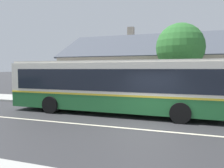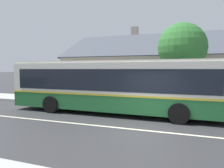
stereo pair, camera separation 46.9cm
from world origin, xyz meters
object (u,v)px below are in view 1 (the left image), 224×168
(bench_down_street, at_px, (99,97))
(bench_by_building, at_px, (54,94))
(street_tree_primary, at_px, (181,49))
(transit_bus, at_px, (113,85))

(bench_down_street, bearing_deg, bench_by_building, 177.25)
(bench_down_street, bearing_deg, street_tree_primary, 13.01)
(bench_by_building, bearing_deg, transit_bus, -25.98)
(bench_by_building, relative_size, street_tree_primary, 0.32)
(transit_bus, bearing_deg, bench_by_building, 154.02)
(transit_bus, distance_m, bench_by_building, 6.58)
(transit_bus, bearing_deg, bench_down_street, 126.27)
(transit_bus, distance_m, street_tree_primary, 5.83)
(transit_bus, xyz_separation_m, bench_by_building, (-5.84, 2.85, -1.06))
(bench_by_building, xyz_separation_m, bench_down_street, (3.89, -0.19, -0.00))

